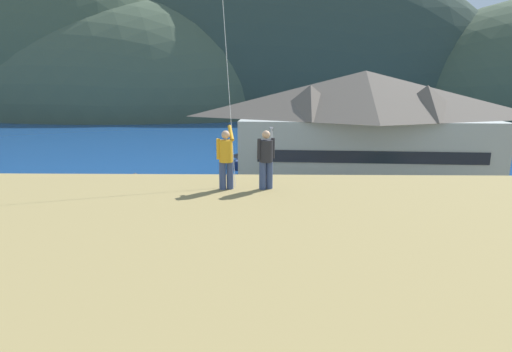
# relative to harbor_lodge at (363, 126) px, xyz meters

# --- Properties ---
(ground_plane) EXTENTS (600.00, 600.00, 0.00)m
(ground_plane) POSITION_rel_harbor_lodge_xyz_m (-9.31, -22.42, -6.05)
(ground_plane) COLOR #66604C
(parking_lot_pad) EXTENTS (40.00, 20.00, 0.10)m
(parking_lot_pad) POSITION_rel_harbor_lodge_xyz_m (-9.31, -17.42, -6.00)
(parking_lot_pad) COLOR gray
(parking_lot_pad) RESTS_ON ground
(bay_water) EXTENTS (360.00, 84.00, 0.03)m
(bay_water) POSITION_rel_harbor_lodge_xyz_m (-9.31, 37.58, -6.03)
(bay_water) COLOR navy
(bay_water) RESTS_ON ground
(far_hill_west_ridge) EXTENTS (83.63, 47.34, 87.22)m
(far_hill_west_ridge) POSITION_rel_harbor_lodge_xyz_m (-67.19, 86.06, -6.05)
(far_hill_west_ridge) COLOR #3D4C38
(far_hill_west_ridge) RESTS_ON ground
(far_hill_east_peak) EXTENTS (104.93, 62.29, 69.06)m
(far_hill_east_peak) POSITION_rel_harbor_lodge_xyz_m (-51.62, 88.60, -6.05)
(far_hill_east_peak) COLOR #42513D
(far_hill_east_peak) RESTS_ON ground
(far_hill_center_saddle) EXTENTS (146.88, 51.75, 95.75)m
(far_hill_center_saddle) POSITION_rel_harbor_lodge_xyz_m (-1.79, 92.43, -6.05)
(far_hill_center_saddle) COLOR #2D3D33
(far_hill_center_saddle) RESTS_ON ground
(harbor_lodge) EXTENTS (25.97, 12.53, 11.35)m
(harbor_lodge) POSITION_rel_harbor_lodge_xyz_m (0.00, 0.00, 0.00)
(harbor_lodge) COLOR #999E99
(harbor_lodge) RESTS_ON ground
(storage_shed_near_lot) EXTENTS (5.77, 5.65, 4.77)m
(storage_shed_near_lot) POSITION_rel_harbor_lodge_xyz_m (-17.91, -16.10, -3.56)
(storage_shed_near_lot) COLOR #338475
(storage_shed_near_lot) RESTS_ON ground
(storage_shed_waterside) EXTENTS (6.32, 4.40, 4.11)m
(storage_shed_waterside) POSITION_rel_harbor_lodge_xyz_m (-9.33, 0.59, -3.91)
(storage_shed_waterside) COLOR #474C56
(storage_shed_waterside) RESTS_ON ground
(wharf_dock) EXTENTS (3.20, 10.24, 0.70)m
(wharf_dock) POSITION_rel_harbor_lodge_xyz_m (-8.69, 11.25, -5.70)
(wharf_dock) COLOR #70604C
(wharf_dock) RESTS_ON ground
(moored_boat_wharfside) EXTENTS (2.39, 7.21, 2.16)m
(moored_boat_wharfside) POSITION_rel_harbor_lodge_xyz_m (-12.18, 10.06, -5.32)
(moored_boat_wharfside) COLOR navy
(moored_boat_wharfside) RESTS_ON ground
(moored_boat_outer_mooring) EXTENTS (3.28, 8.25, 2.16)m
(moored_boat_outer_mooring) POSITION_rel_harbor_lodge_xyz_m (-5.05, 12.47, -5.32)
(moored_boat_outer_mooring) COLOR navy
(moored_boat_outer_mooring) RESTS_ON ground
(parked_car_corner_spot) EXTENTS (4.31, 2.28, 1.82)m
(parked_car_corner_spot) POSITION_rel_harbor_lodge_xyz_m (-3.57, -21.73, -4.98)
(parked_car_corner_spot) COLOR #B28923
(parked_car_corner_spot) RESTS_ON parking_lot_pad
(parked_car_mid_row_center) EXTENTS (4.25, 2.15, 1.82)m
(parked_car_mid_row_center) POSITION_rel_harbor_lodge_xyz_m (1.96, -15.88, -4.98)
(parked_car_mid_row_center) COLOR #236633
(parked_car_mid_row_center) RESTS_ON parking_lot_pad
(parked_car_front_row_end) EXTENTS (4.32, 2.29, 1.82)m
(parked_car_front_row_end) POSITION_rel_harbor_lodge_xyz_m (-5.87, -16.29, -4.98)
(parked_car_front_row_end) COLOR silver
(parked_car_front_row_end) RESTS_ON parking_lot_pad
(parked_car_mid_row_far) EXTENTS (4.22, 2.10, 1.82)m
(parked_car_mid_row_far) POSITION_rel_harbor_lodge_xyz_m (-23.35, -21.78, -4.98)
(parked_car_mid_row_far) COLOR #9EA3A8
(parked_car_mid_row_far) RESTS_ON parking_lot_pad
(parked_car_back_row_right) EXTENTS (4.31, 2.27, 1.82)m
(parked_car_back_row_right) POSITION_rel_harbor_lodge_xyz_m (-10.88, -17.07, -4.98)
(parked_car_back_row_right) COLOR silver
(parked_car_back_row_right) RESTS_ON parking_lot_pad
(parked_car_back_row_left) EXTENTS (4.27, 2.20, 1.82)m
(parked_car_back_row_left) POSITION_rel_harbor_lodge_xyz_m (-17.33, -23.06, -4.98)
(parked_car_back_row_left) COLOR #B28923
(parked_car_back_row_left) RESTS_ON parking_lot_pad
(parked_car_front_row_silver) EXTENTS (4.24, 2.13, 1.82)m
(parked_car_front_row_silver) POSITION_rel_harbor_lodge_xyz_m (-24.43, -15.76, -4.98)
(parked_car_front_row_silver) COLOR #9EA3A8
(parked_car_front_row_silver) RESTS_ON parking_lot_pad
(parking_light_pole) EXTENTS (0.24, 0.78, 7.03)m
(parking_light_pole) POSITION_rel_harbor_lodge_xyz_m (-9.33, -11.87, -1.89)
(parking_light_pole) COLOR #ADADB2
(parking_light_pole) RESTS_ON parking_lot_pad
(person_kite_flyer) EXTENTS (0.52, 0.70, 1.86)m
(person_kite_flyer) POSITION_rel_harbor_lodge_xyz_m (-10.99, -29.10, 2.14)
(person_kite_flyer) COLOR #384770
(person_kite_flyer) RESTS_ON grassy_hill_foreground
(person_companion) EXTENTS (0.51, 0.40, 1.74)m
(person_companion) POSITION_rel_harbor_lodge_xyz_m (-9.81, -29.06, 2.12)
(person_companion) COLOR #384770
(person_companion) RESTS_ON grassy_hill_foreground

